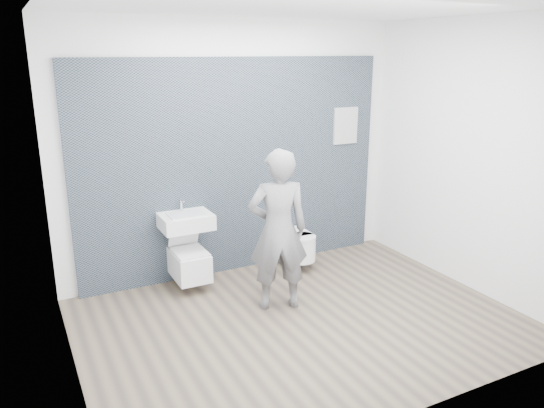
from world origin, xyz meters
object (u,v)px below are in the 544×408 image
visitor (278,230)px  toilet_square (189,262)px  toilet_rounded (297,245)px  washbasin (186,221)px

visitor → toilet_square: bearing=-35.7°
toilet_rounded → visitor: size_ratio=0.35×
visitor → washbasin: bearing=-37.3°
toilet_square → visitor: bearing=-51.7°
toilet_rounded → washbasin: bearing=176.5°
toilet_square → toilet_rounded: (1.31, -0.03, -0.02)m
toilet_rounded → visitor: bearing=-130.3°
toilet_square → toilet_rounded: bearing=-1.4°
toilet_rounded → visitor: visitor is taller
toilet_square → visitor: visitor is taller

